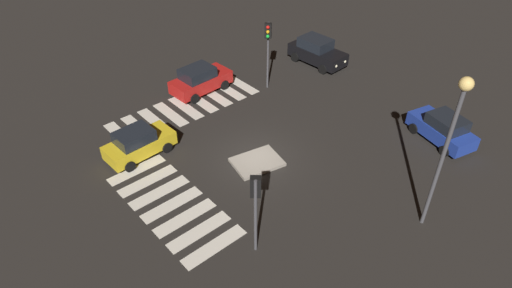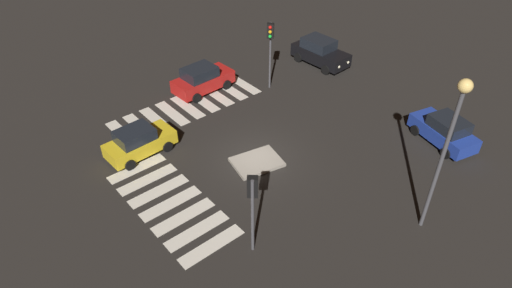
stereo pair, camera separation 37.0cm
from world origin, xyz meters
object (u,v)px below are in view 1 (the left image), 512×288
car_yellow (138,143)px  car_black (317,52)px  street_lamp (451,131)px  car_blue (443,129)px  traffic_light_north (256,196)px  car_red (200,80)px  traffic_island (257,162)px  traffic_light_south (268,40)px

car_yellow → car_black: size_ratio=0.87×
street_lamp → car_blue: bearing=-155.5°
car_black → traffic_light_north: 18.33m
car_red → traffic_island: bearing=-107.6°
car_yellow → car_blue: bearing=-39.2°
car_yellow → traffic_light_south: (-10.29, -0.84, 2.71)m
car_blue → traffic_light_south: size_ratio=0.90×
car_blue → car_black: (-1.84, -11.41, 0.10)m
car_blue → street_lamp: 8.26m
car_yellow → car_blue: car_blue is taller
car_black → traffic_light_north: size_ratio=1.12×
car_blue → traffic_light_north: bearing=99.5°
street_lamp → car_red: bearing=-87.3°
traffic_island → traffic_light_north: bearing=48.2°
car_black → street_lamp: street_lamp is taller
car_blue → traffic_light_north: size_ratio=1.05×
car_red → street_lamp: 17.14m
traffic_island → street_lamp: bearing=109.8°
car_red → traffic_light_south: bearing=-38.1°
car_blue → traffic_light_south: 11.89m
car_yellow → traffic_light_south: bearing=2.0°
car_red → traffic_light_north: bearing=-118.4°
car_black → traffic_light_north: (15.03, 10.29, 2.10)m
traffic_light_south → street_lamp: size_ratio=0.61×
street_lamp → car_yellow: bearing=-60.6°
traffic_light_south → traffic_light_north: bearing=2.4°
traffic_light_south → traffic_light_north: traffic_light_south is taller
car_black → street_lamp: bearing=-32.4°
car_red → car_black: bearing=-16.9°
car_red → traffic_light_north: size_ratio=1.07×
car_yellow → car_red: bearing=25.0°
car_black → street_lamp: 17.04m
traffic_light_north → traffic_light_south: bearing=-3.1°
traffic_island → car_yellow: 6.56m
car_black → car_red: bearing=-106.6°
car_yellow → street_lamp: bearing=-63.3°
car_red → car_black: (-9.01, 2.26, 0.05)m
car_yellow → car_red: car_red is taller
street_lamp → traffic_island: bearing=-70.2°
traffic_island → car_blue: 10.83m
car_yellow → street_lamp: (-7.38, 13.11, 4.38)m
car_yellow → car_blue: (-13.76, 10.21, 0.02)m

